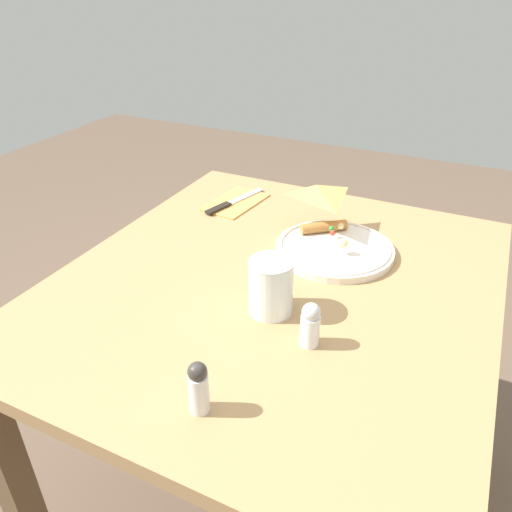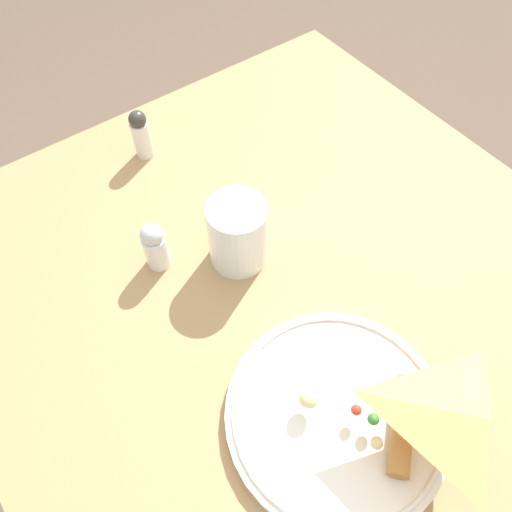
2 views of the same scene
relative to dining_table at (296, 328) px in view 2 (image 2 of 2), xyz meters
The scene contains 6 objects.
ground_plane 0.60m from the dining_table, ahead, with size 6.00×6.00×0.00m, color brown.
dining_table is the anchor object (origin of this frame).
plate_pizza 0.21m from the dining_table, 24.51° to the right, with size 0.26×0.26×0.05m.
milk_glass 0.19m from the dining_table, 161.88° to the right, with size 0.08×0.08×0.11m.
salt_shaker 0.25m from the dining_table, 140.59° to the right, with size 0.03×0.03×0.08m.
pepper_shaker 0.39m from the dining_table, behind, with size 0.03×0.03×0.09m.
Camera 2 is at (0.24, -0.25, 1.30)m, focal length 35.00 mm.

